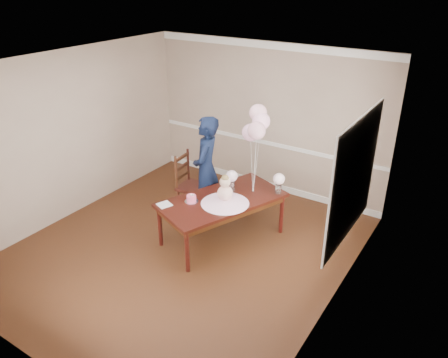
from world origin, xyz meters
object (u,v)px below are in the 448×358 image
birthday_cake (191,198)px  woman (206,170)px  dining_chair_seat (193,187)px  dining_table_top (222,200)px

birthday_cake → woman: woman is taller
dining_chair_seat → dining_table_top: bearing=-31.9°
birthday_cake → dining_chair_seat: 0.98m
birthday_cake → woman: bearing=108.2°
birthday_cake → dining_chair_seat: bearing=125.5°
dining_chair_seat → woman: size_ratio=0.26×
dining_chair_seat → woman: 0.52m
dining_table_top → woman: (-0.56, 0.40, 0.21)m
dining_chair_seat → woman: woman is taller
woman → dining_chair_seat: bearing=-117.9°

